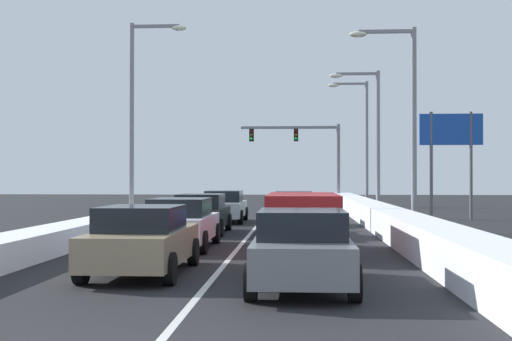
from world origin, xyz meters
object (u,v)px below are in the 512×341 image
Objects in this scene: traffic_light_gantry at (307,146)px; street_lamp_right_near at (405,109)px; sedan_white_center_lane_second at (181,223)px; sedan_black_center_lane_third at (201,213)px; roadside_sign_right at (451,141)px; street_lamp_right_mid at (371,129)px; sedan_tan_center_lane_nearest at (142,240)px; sedan_gray_right_lane_nearest at (302,248)px; sedan_green_right_lane_fourth at (294,208)px; sedan_navy_right_lane_third at (289,215)px; sedan_silver_center_lane_fourth at (224,206)px; street_lamp_left_mid at (139,105)px; street_lamp_right_far at (361,133)px; suv_red_right_lane_second at (303,217)px.

traffic_light_gantry is 24.92m from street_lamp_right_near.
sedan_black_center_lane_third is (-0.16, 5.51, 0.00)m from sedan_white_center_lane_second.
sedan_black_center_lane_third is at bearing -140.46° from roadside_sign_right.
street_lamp_right_mid is at bearing 65.18° from sedan_white_center_lane_second.
sedan_tan_center_lane_nearest is at bearing -118.71° from roadside_sign_right.
sedan_green_right_lane_fourth is (-0.25, 18.04, 0.00)m from sedan_gray_right_lane_nearest.
sedan_silver_center_lane_fourth is (-3.18, 7.18, 0.00)m from sedan_navy_right_lane_third.
street_lamp_right_mid is (7.36, 3.95, 3.93)m from sedan_silver_center_lane_fourth.
street_lamp_right_mid reaches higher than sedan_black_center_lane_third.
roadside_sign_right reaches higher than sedan_black_center_lane_third.
sedan_tan_center_lane_nearest is 0.55× the size of street_lamp_right_near.
sedan_black_center_lane_third is at bearing -54.38° from street_lamp_left_mid.
street_lamp_right_mid is (-0.38, 8.98, -0.17)m from street_lamp_right_near.
street_lamp_left_mid is at bearing 112.54° from sedan_gray_right_lane_nearest.
sedan_black_center_lane_third is 21.45m from street_lamp_right_far.
sedan_gray_right_lane_nearest is 6.20m from suv_red_right_lane_second.
street_lamp_left_mid reaches higher than street_lamp_right_near.
sedan_gray_right_lane_nearest is at bearing -63.41° from sedan_white_center_lane_second.
traffic_light_gantry is 0.82× the size of street_lamp_left_mid.
traffic_light_gantry is at bearing 69.17° from street_lamp_left_mid.
sedan_green_right_lane_fourth is 1.00× the size of sedan_white_center_lane_second.
traffic_light_gantry is at bearing 77.78° from sedan_silver_center_lane_fourth.
sedan_tan_center_lane_nearest and sedan_white_center_lane_second have the same top height.
street_lamp_right_near reaches higher than sedan_silver_center_lane_fourth.
street_lamp_right_near reaches higher than traffic_light_gantry.
suv_red_right_lane_second is 32.90m from traffic_light_gantry.
traffic_light_gantry is at bearing 88.97° from sedan_gray_right_lane_nearest.
street_lamp_right_near reaches higher than sedan_green_right_lane_fourth.
suv_red_right_lane_second is 5.90m from sedan_navy_right_lane_third.
street_lamp_right_far is at bearing -62.89° from traffic_light_gantry.
sedan_black_center_lane_third is 26.84m from traffic_light_gantry.
sedan_navy_right_lane_third is 0.58× the size of street_lamp_right_mid.
suv_red_right_lane_second is 18.03m from roadside_sign_right.
sedan_green_right_lane_fourth is at bearing 72.81° from sedan_white_center_lane_second.
sedan_black_center_lane_third is at bearing 106.49° from sedan_gray_right_lane_nearest.
street_lamp_right_near is 8.99m from street_lamp_right_mid.
suv_red_right_lane_second is at bearing -85.63° from sedan_navy_right_lane_third.
sedan_white_center_lane_second is 12.06m from sedan_silver_center_lane_fourth.
sedan_gray_right_lane_nearest is 0.92× the size of suv_red_right_lane_second.
sedan_white_center_lane_second is 32.21m from traffic_light_gantry.
sedan_green_right_lane_fourth is at bearing -107.23° from street_lamp_right_far.
traffic_light_gantry is (1.08, 26.83, 3.73)m from sedan_navy_right_lane_third.
roadside_sign_right is (7.07, -16.68, -0.48)m from traffic_light_gantry.
street_lamp_left_mid is at bearing 140.97° from sedan_navy_right_lane_third.
sedan_silver_center_lane_fourth is at bearing -120.77° from street_lamp_right_far.
sedan_green_right_lane_fourth is 21.21m from traffic_light_gantry.
sedan_black_center_lane_third is 6.55m from sedan_silver_center_lane_fourth.
street_lamp_right_far is (7.70, 12.93, 4.29)m from sedan_silver_center_lane_fourth.
suv_red_right_lane_second is at bearing -98.91° from street_lamp_right_far.
sedan_silver_center_lane_fourth is at bearing -165.33° from roadside_sign_right.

